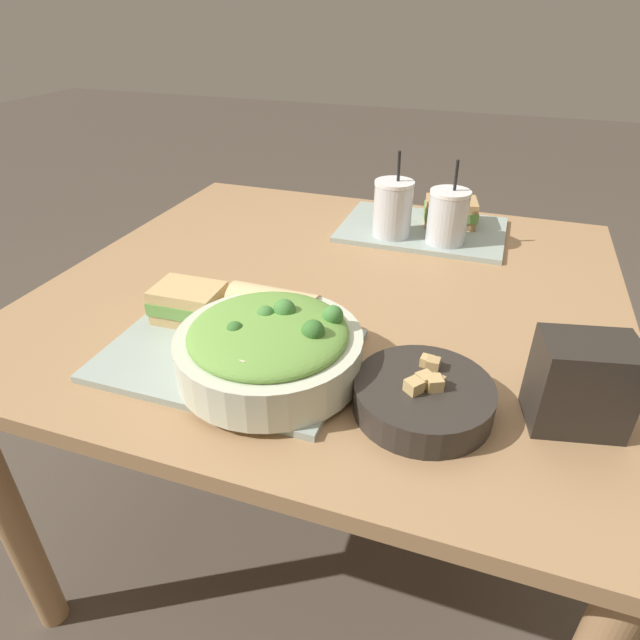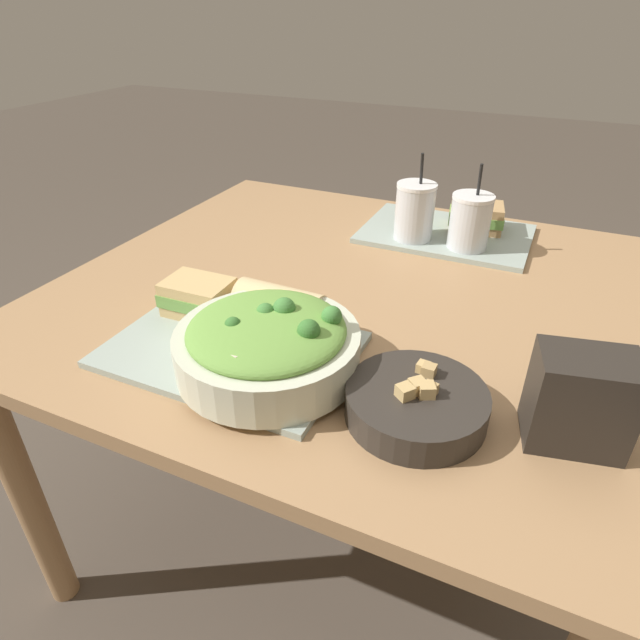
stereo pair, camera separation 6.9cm
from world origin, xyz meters
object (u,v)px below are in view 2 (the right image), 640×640
object	(u,v)px
baguette_near	(280,306)
sandwich_far	(476,217)
drink_cup_dark	(414,213)
salad_bowl	(270,343)
sandwich_near	(199,297)
drink_cup_red	(470,223)
soup_bowl	(416,403)
chip_bag	(580,400)

from	to	relation	value
baguette_near	sandwich_far	world-z (taller)	baguette_near
drink_cup_dark	salad_bowl	bearing A→B (deg)	-95.24
sandwich_far	sandwich_near	bearing A→B (deg)	-132.36
salad_bowl	drink_cup_red	distance (m)	0.63
soup_bowl	baguette_near	xyz separation A→B (m)	(-0.28, 0.12, 0.02)
sandwich_near	baguette_near	world-z (taller)	baguette_near
soup_bowl	baguette_near	distance (m)	0.31
soup_bowl	sandwich_near	bearing A→B (deg)	167.36
drink_cup_red	chip_bag	bearing A→B (deg)	-65.62
baguette_near	chip_bag	world-z (taller)	chip_bag
soup_bowl	baguette_near	world-z (taller)	baguette_near
salad_bowl	chip_bag	distance (m)	0.44
sandwich_near	drink_cup_red	xyz separation A→B (m)	(0.39, 0.50, 0.03)
salad_bowl	baguette_near	distance (m)	0.13
salad_bowl	sandwich_near	xyz separation A→B (m)	(-0.20, 0.10, -0.01)
drink_cup_dark	drink_cup_red	bearing A→B (deg)	0.00
soup_bowl	sandwich_far	size ratio (longest dim) A/B	1.39
drink_cup_red	chip_bag	xyz separation A→B (m)	(0.25, -0.56, -0.00)
chip_bag	sandwich_far	bearing A→B (deg)	98.89
salad_bowl	drink_cup_red	size ratio (longest dim) A/B	1.47
sandwich_far	drink_cup_red	bearing A→B (deg)	-98.45
salad_bowl	sandwich_far	distance (m)	0.74
soup_bowl	drink_cup_dark	size ratio (longest dim) A/B	0.98
chip_bag	baguette_near	bearing A→B (deg)	158.77
baguette_near	sandwich_far	size ratio (longest dim) A/B	1.11
drink_cup_dark	drink_cup_red	distance (m)	0.13
salad_bowl	sandwich_near	distance (m)	0.22
salad_bowl	drink_cup_red	bearing A→B (deg)	72.88
baguette_near	chip_bag	size ratio (longest dim) A/B	1.15
sandwich_near	chip_bag	distance (m)	0.64
baguette_near	soup_bowl	bearing A→B (deg)	-112.32
drink_cup_red	drink_cup_dark	bearing A→B (deg)	-180.00
soup_bowl	salad_bowl	bearing A→B (deg)	179.43
sandwich_far	drink_cup_red	distance (m)	0.12
salad_bowl	sandwich_far	xyz separation A→B (m)	(0.18, 0.72, -0.01)
chip_bag	sandwich_near	bearing A→B (deg)	163.22
drink_cup_dark	drink_cup_red	xyz separation A→B (m)	(0.13, 0.00, -0.00)
sandwich_far	drink_cup_dark	size ratio (longest dim) A/B	0.71
baguette_near	chip_bag	bearing A→B (deg)	-97.99
sandwich_near	drink_cup_dark	size ratio (longest dim) A/B	0.62
baguette_near	drink_cup_red	distance (m)	0.53
soup_bowl	sandwich_near	distance (m)	0.45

